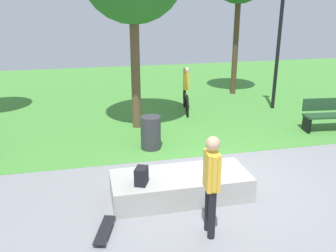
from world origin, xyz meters
The scene contains 10 objects.
ground_plane centered at (0.00, 0.00, 0.00)m, with size 28.00×28.00×0.00m, color gray.
grass_lawn centered at (0.00, 7.54, 0.00)m, with size 26.60×12.92×0.01m, color #478C38.
concrete_ledge centered at (-0.97, -0.64, 0.23)m, with size 2.61×1.08×0.46m, color #A8A59E.
backpack_on_ledge centered at (-1.74, -0.84, 0.62)m, with size 0.28×0.20×0.32m, color black.
skater_performing_trick centered at (-0.81, -1.88, 0.98)m, with size 0.22×0.43×1.68m.
skateboard_by_ledge centered at (-2.46, -1.51, 0.06)m, with size 0.42×0.82×0.08m.
park_bench_near_path centered at (4.21, 2.10, 0.48)m, with size 1.64×0.63×0.91m.
lamp_post centered at (3.69, 4.50, 2.48)m, with size 0.28×0.28×4.06m.
trash_bin centered at (-1.09, 1.85, 0.42)m, with size 0.51×0.51×0.85m, color #333338.
cyclist_on_bicycle centered at (0.65, 4.86, 0.63)m, with size 0.40×1.80×1.52m.
Camera 1 is at (-2.58, -6.66, 3.60)m, focal length 39.20 mm.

